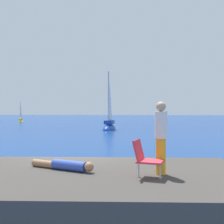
# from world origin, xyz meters

# --- Properties ---
(ground_plane) EXTENTS (160.00, 160.00, 0.00)m
(ground_plane) POSITION_xyz_m (0.00, 0.00, 0.00)
(ground_plane) COLOR navy
(shore_ledge) EXTENTS (6.81, 4.28, 0.89)m
(shore_ledge) POSITION_xyz_m (1.17, -2.96, 0.44)
(shore_ledge) COLOR #423D38
(shore_ledge) RESTS_ON ground
(boulder_seaward) EXTENTS (1.08, 1.00, 0.58)m
(boulder_seaward) POSITION_xyz_m (0.10, -0.99, 0.00)
(boulder_seaward) COLOR #483C32
(boulder_seaward) RESTS_ON ground
(boulder_inland) EXTENTS (0.98, 1.17, 0.76)m
(boulder_inland) POSITION_xyz_m (3.89, -0.96, 0.00)
(boulder_inland) COLOR #3C383B
(boulder_inland) RESTS_ON ground
(sailboat_near) EXTENTS (1.71, 3.70, 6.74)m
(sailboat_near) POSITION_xyz_m (-0.14, 21.36, 0.37)
(sailboat_near) COLOR #193D99
(sailboat_near) RESTS_ON ground
(sailboat_far) EXTENTS (1.60, 1.96, 3.64)m
(sailboat_far) POSITION_xyz_m (-15.40, 36.91, 0.20)
(sailboat_far) COLOR yellow
(sailboat_far) RESTS_ON ground
(person_sunbather) EXTENTS (1.64, 0.89, 0.25)m
(person_sunbather) POSITION_xyz_m (0.26, -2.73, 1.00)
(person_sunbather) COLOR #334CB2
(person_sunbather) RESTS_ON shore_ledge
(person_standing) EXTENTS (0.28, 0.28, 1.62)m
(person_standing) POSITION_xyz_m (2.49, -3.05, 1.75)
(person_standing) COLOR gold
(person_standing) RESTS_ON shore_ledge
(beach_chair) EXTENTS (0.71, 0.64, 0.80)m
(beach_chair) POSITION_xyz_m (2.12, -3.38, 1.33)
(beach_chair) COLOR #E03342
(beach_chair) RESTS_ON shore_ledge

